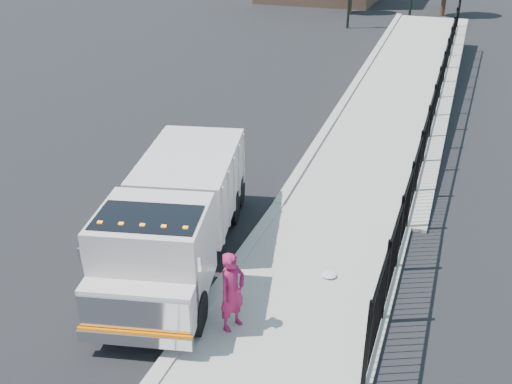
% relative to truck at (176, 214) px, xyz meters
% --- Properties ---
extents(ground, '(120.00, 120.00, 0.00)m').
position_rel_truck_xyz_m(ground, '(1.37, -0.52, -1.34)').
color(ground, black).
rests_on(ground, ground).
extents(sidewalk, '(3.55, 12.00, 0.12)m').
position_rel_truck_xyz_m(sidewalk, '(3.29, -2.52, -1.28)').
color(sidewalk, '#9E998E').
rests_on(sidewalk, ground).
extents(curb, '(0.30, 12.00, 0.16)m').
position_rel_truck_xyz_m(curb, '(1.37, -2.52, -1.26)').
color(curb, '#ADAAA3').
rests_on(curb, ground).
extents(ramp, '(3.95, 24.06, 3.19)m').
position_rel_truck_xyz_m(ramp, '(3.49, 15.48, -1.34)').
color(ramp, '#9E998E').
rests_on(ramp, ground).
extents(iron_fence, '(0.10, 28.00, 1.80)m').
position_rel_truck_xyz_m(iron_fence, '(4.92, 11.48, -0.44)').
color(iron_fence, black).
rests_on(iron_fence, ground).
extents(truck, '(3.75, 7.27, 2.38)m').
position_rel_truck_xyz_m(truck, '(0.00, 0.00, 0.00)').
color(truck, black).
rests_on(truck, ground).
extents(worker, '(0.61, 0.73, 1.71)m').
position_rel_truck_xyz_m(worker, '(2.16, -1.84, -0.37)').
color(worker, '#971949').
rests_on(worker, sidewalk).
extents(debris, '(0.35, 0.35, 0.09)m').
position_rel_truck_xyz_m(debris, '(3.56, 0.52, -1.18)').
color(debris, silver).
rests_on(debris, sidewalk).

